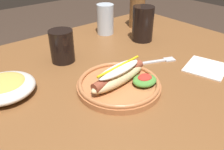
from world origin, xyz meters
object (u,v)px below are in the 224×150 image
at_px(fork, 161,61).
at_px(napkin, 206,68).
at_px(soda_cup, 62,46).
at_px(water_cup, 105,19).
at_px(extra_cup, 143,24).
at_px(glass_bottle, 137,9).
at_px(hot_dog_plate, 120,82).
at_px(side_bowl, 4,87).

xyz_separation_m(fork, napkin, (0.08, -0.13, -0.00)).
xyz_separation_m(soda_cup, water_cup, (0.28, 0.12, 0.01)).
relative_size(water_cup, extra_cup, 0.92).
height_order(fork, glass_bottle, glass_bottle).
height_order(fork, napkin, same).
relative_size(extra_cup, glass_bottle, 0.63).
height_order(fork, soda_cup, soda_cup).
distance_m(fork, napkin, 0.15).
height_order(hot_dog_plate, water_cup, water_cup).
xyz_separation_m(hot_dog_plate, napkin, (0.29, -0.09, -0.02)).
distance_m(glass_bottle, napkin, 0.46).
bearing_deg(side_bowl, fork, -16.48).
height_order(extra_cup, side_bowl, extra_cup).
relative_size(glass_bottle, napkin, 1.69).
bearing_deg(fork, napkin, -36.39).
bearing_deg(extra_cup, hot_dog_plate, -145.19).
bearing_deg(glass_bottle, hot_dog_plate, -139.54).
distance_m(soda_cup, side_bowl, 0.23).
bearing_deg(extra_cup, glass_bottle, 53.18).
bearing_deg(extra_cup, fork, -116.32).
relative_size(hot_dog_plate, side_bowl, 1.46).
distance_m(soda_cup, glass_bottle, 0.46).
xyz_separation_m(water_cup, glass_bottle, (0.17, -0.02, 0.02)).
height_order(hot_dog_plate, extra_cup, extra_cup).
xyz_separation_m(hot_dog_plate, side_bowl, (-0.26, 0.18, 0.00)).
distance_m(glass_bottle, side_bowl, 0.69).
bearing_deg(extra_cup, water_cup, 113.76).
xyz_separation_m(hot_dog_plate, water_cup, (0.24, 0.37, 0.04)).
bearing_deg(side_bowl, napkin, -25.75).
height_order(glass_bottle, napkin, glass_bottle).
bearing_deg(hot_dog_plate, water_cup, 57.26).
bearing_deg(hot_dog_plate, napkin, -17.01).
bearing_deg(extra_cup, side_bowl, -176.14).
distance_m(hot_dog_plate, fork, 0.22).
xyz_separation_m(hot_dog_plate, soda_cup, (-0.04, 0.25, 0.03)).
distance_m(fork, soda_cup, 0.34).
height_order(soda_cup, extra_cup, extra_cup).
distance_m(extra_cup, napkin, 0.31).
relative_size(fork, napkin, 0.91).
relative_size(fork, glass_bottle, 0.54).
xyz_separation_m(soda_cup, extra_cup, (0.35, -0.04, 0.01)).
height_order(soda_cup, napkin, soda_cup).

